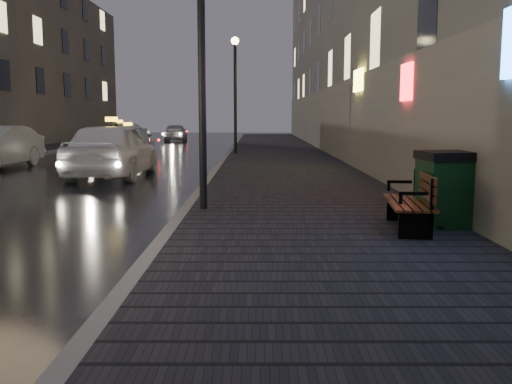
# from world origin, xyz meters

# --- Properties ---
(sidewalk) EXTENTS (4.60, 58.00, 0.15)m
(sidewalk) POSITION_xyz_m (3.90, 21.00, 0.07)
(sidewalk) COLOR black
(sidewalk) RESTS_ON ground
(curb) EXTENTS (0.20, 58.00, 0.15)m
(curb) POSITION_xyz_m (1.50, 21.00, 0.07)
(curb) COLOR slate
(curb) RESTS_ON ground
(sidewalk_far) EXTENTS (2.40, 58.00, 0.15)m
(sidewalk_far) POSITION_xyz_m (-8.70, 21.00, 0.07)
(sidewalk_far) COLOR black
(sidewalk_far) RESTS_ON ground
(curb_far) EXTENTS (0.20, 58.00, 0.15)m
(curb_far) POSITION_xyz_m (-7.40, 21.00, 0.07)
(curb_far) COLOR slate
(curb_far) RESTS_ON ground
(building_near) EXTENTS (1.80, 50.00, 13.00)m
(building_near) POSITION_xyz_m (7.10, 25.00, 6.50)
(building_near) COLOR #605B54
(building_near) RESTS_ON ground
(building_far_c) EXTENTS (6.00, 22.00, 11.00)m
(building_far_c) POSITION_xyz_m (-13.50, 39.00, 5.50)
(building_far_c) COLOR #6B6051
(building_far_c) RESTS_ON ground
(lamp_near) EXTENTS (0.36, 0.36, 5.28)m
(lamp_near) POSITION_xyz_m (1.85, 6.00, 3.49)
(lamp_near) COLOR black
(lamp_near) RESTS_ON sidewalk
(lamp_far) EXTENTS (0.36, 0.36, 5.28)m
(lamp_far) POSITION_xyz_m (1.85, 22.00, 3.49)
(lamp_far) COLOR black
(lamp_far) RESTS_ON sidewalk
(bench) EXTENTS (0.78, 1.78, 0.88)m
(bench) POSITION_xyz_m (5.24, 4.05, 0.59)
(bench) COLOR black
(bench) RESTS_ON sidewalk
(trash_bin) EXTENTS (0.86, 0.86, 1.18)m
(trash_bin) POSITION_xyz_m (5.80, 4.28, 0.75)
(trash_bin) COLOR black
(trash_bin) RESTS_ON sidewalk
(taxi_near) EXTENTS (2.11, 5.03, 1.70)m
(taxi_near) POSITION_xyz_m (-1.54, 12.75, 0.85)
(taxi_near) COLOR white
(taxi_near) RESTS_ON ground
(taxi_mid) EXTENTS (2.55, 5.17, 1.45)m
(taxi_mid) POSITION_xyz_m (-2.87, 20.78, 0.72)
(taxi_mid) COLOR silver
(taxi_mid) RESTS_ON ground
(taxi_far) EXTENTS (2.82, 5.50, 1.49)m
(taxi_far) POSITION_xyz_m (-5.33, 29.59, 0.74)
(taxi_far) COLOR silver
(taxi_far) RESTS_ON ground
(car_far) EXTENTS (1.79, 3.92, 1.30)m
(car_far) POSITION_xyz_m (-3.06, 36.97, 0.65)
(car_far) COLOR #A5A5AD
(car_far) RESTS_ON ground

